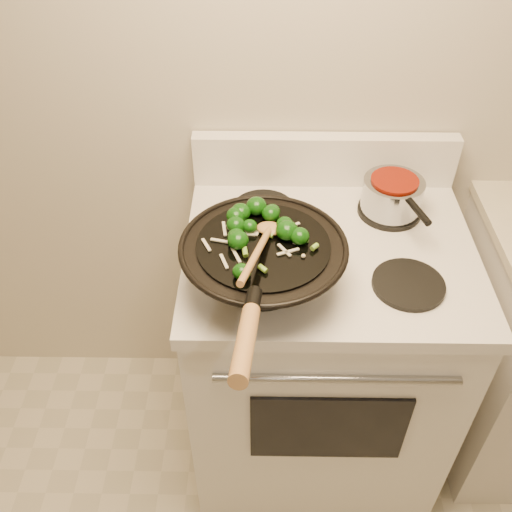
{
  "coord_description": "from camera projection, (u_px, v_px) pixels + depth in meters",
  "views": [
    {
      "loc": [
        -0.23,
        0.01,
        1.92
      ],
      "look_at": [
        -0.25,
        1.01,
        1.03
      ],
      "focal_mm": 40.0,
      "sensor_mm": 36.0,
      "label": 1
    }
  ],
  "objects": [
    {
      "name": "stirfry",
      "position": [
        259.0,
        226.0,
        1.35
      ],
      "size": [
        0.28,
        0.28,
        0.05
      ],
      "color": "#0C3908",
      "rests_on": "wok"
    },
    {
      "name": "saucepan",
      "position": [
        392.0,
        195.0,
        1.59
      ],
      "size": [
        0.17,
        0.27,
        0.1
      ],
      "color": "#989AA0",
      "rests_on": "stove"
    },
    {
      "name": "wok",
      "position": [
        263.0,
        262.0,
        1.36
      ],
      "size": [
        0.4,
        0.66,
        0.24
      ],
      "color": "black",
      "rests_on": "stove"
    },
    {
      "name": "stove",
      "position": [
        318.0,
        351.0,
        1.83
      ],
      "size": [
        0.78,
        0.67,
        1.08
      ],
      "color": "white",
      "rests_on": "ground"
    },
    {
      "name": "wooden_spoon",
      "position": [
        262.0,
        243.0,
        1.29
      ],
      "size": [
        0.11,
        0.29,
        0.08
      ],
      "color": "#A0703F",
      "rests_on": "wok"
    }
  ]
}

